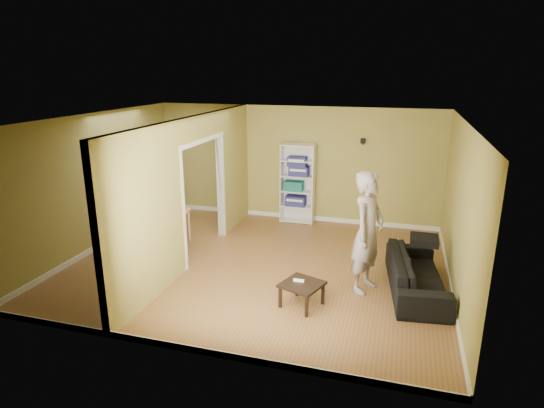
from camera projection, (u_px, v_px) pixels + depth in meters
The scene contains 16 objects.
room_shell at pixel (258, 195), 7.80m from camera, with size 6.50×6.50×6.50m.
partition at pixel (194, 190), 8.12m from camera, with size 0.22×5.50×2.60m, color #A09C44, non-canonical shape.
wall_speaker at pixel (363, 141), 9.70m from camera, with size 0.10×0.10×0.10m, color black.
sofa at pixel (417, 268), 7.11m from camera, with size 0.87×2.02×0.77m, color #282829.
person at pixel (368, 222), 6.95m from camera, with size 0.64×0.82×2.26m, color slate.
bookshelf at pixel (298, 183), 10.27m from camera, with size 0.75×0.33×1.79m.
paper_box_navy_a at pixel (296, 201), 10.36m from camera, with size 0.44×0.29×0.23m, color navy.
paper_box_teal at pixel (294, 186), 10.27m from camera, with size 0.42×0.27×0.22m, color teal.
paper_box_navy_b at pixel (299, 171), 10.14m from camera, with size 0.43×0.28×0.22m, color navy.
paper_box_navy_c at pixel (297, 162), 10.09m from camera, with size 0.41×0.27×0.21m, color navy.
coffee_table at pixel (302, 286), 6.68m from camera, with size 0.55×0.55×0.37m.
game_controller at pixel (299, 280), 6.71m from camera, with size 0.16×0.04×0.03m, color white.
dining_table at pixel (159, 216), 8.93m from camera, with size 1.08×0.72×0.68m.
chair_left at pixel (126, 219), 9.15m from camera, with size 0.43×0.43×0.94m, color #D8BB83, non-canonical shape.
chair_near at pixel (145, 233), 8.45m from camera, with size 0.41×0.41×0.90m, color #D6BE78, non-canonical shape.
chair_far at pixel (172, 214), 9.48m from camera, with size 0.43×0.43×0.95m, color tan, non-canonical shape.
Camera 1 is at (2.34, -7.14, 3.39)m, focal length 30.00 mm.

